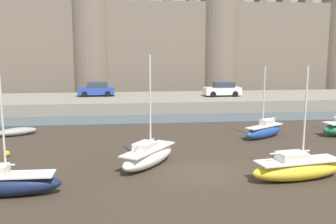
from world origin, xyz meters
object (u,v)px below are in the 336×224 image
at_px(rowboat_foreground_left, 17,131).
at_px(car_quay_centre_west, 97,89).
at_px(sailboat_foreground_right, 264,130).
at_px(car_quay_west, 223,89).
at_px(sailboat_foreground_centre, 297,168).
at_px(mooring_buoy_near_channel, 7,154).
at_px(sailboat_near_channel_left, 148,156).
at_px(sailboat_midflat_right, 0,183).

height_order(rowboat_foreground_left, car_quay_centre_west, car_quay_centre_west).
relative_size(sailboat_foreground_right, car_quay_west, 1.31).
xyz_separation_m(sailboat_foreground_centre, mooring_buoy_near_channel, (-16.30, 6.17, -0.43)).
bearing_deg(sailboat_near_channel_left, car_quay_west, 65.57).
relative_size(sailboat_foreground_centre, rowboat_foreground_left, 1.87).
xyz_separation_m(sailboat_midflat_right, rowboat_foreground_left, (-2.62, 12.94, -0.29)).
bearing_deg(sailboat_midflat_right, car_quay_west, 56.34).
distance_m(sailboat_foreground_right, mooring_buoy_near_channel, 18.20).
relative_size(sailboat_foreground_centre, sailboat_foreground_right, 1.09).
distance_m(sailboat_near_channel_left, rowboat_foreground_left, 13.31).
bearing_deg(sailboat_foreground_centre, mooring_buoy_near_channel, 159.26).
bearing_deg(sailboat_foreground_centre, sailboat_near_channel_left, 157.33).
relative_size(rowboat_foreground_left, car_quay_west, 0.76).
relative_size(sailboat_foreground_right, mooring_buoy_near_channel, 14.04).
relative_size(sailboat_near_channel_left, rowboat_foreground_left, 2.03).
xyz_separation_m(sailboat_near_channel_left, rowboat_foreground_left, (-9.70, 9.11, -0.30)).
distance_m(sailboat_near_channel_left, car_quay_west, 23.61).
distance_m(sailboat_near_channel_left, mooring_buoy_near_channel, 9.25).
relative_size(rowboat_foreground_left, car_quay_centre_west, 0.76).
relative_size(sailboat_foreground_right, car_quay_centre_west, 1.31).
bearing_deg(rowboat_foreground_left, mooring_buoy_near_channel, -80.99).
distance_m(mooring_buoy_near_channel, car_quay_west, 26.18).
height_order(sailboat_foreground_right, mooring_buoy_near_channel, sailboat_foreground_right).
relative_size(sailboat_foreground_centre, car_quay_centre_west, 1.42).
bearing_deg(sailboat_midflat_right, sailboat_near_channel_left, 28.36).
relative_size(sailboat_near_channel_left, mooring_buoy_near_channel, 16.59).
relative_size(sailboat_midflat_right, mooring_buoy_near_channel, 14.54).
xyz_separation_m(sailboat_midflat_right, car_quay_centre_west, (2.61, 26.91, 1.46)).
height_order(sailboat_near_channel_left, car_quay_west, sailboat_near_channel_left).
bearing_deg(sailboat_foreground_centre, sailboat_foreground_right, 80.20).
distance_m(sailboat_midflat_right, car_quay_centre_west, 27.08).
height_order(sailboat_midflat_right, car_quay_centre_west, sailboat_midflat_right).
height_order(sailboat_foreground_centre, car_quay_west, sailboat_foreground_centre).
xyz_separation_m(mooring_buoy_near_channel, car_quay_west, (18.49, 18.44, 1.87)).
bearing_deg(mooring_buoy_near_channel, sailboat_foreground_right, 10.08).
bearing_deg(sailboat_foreground_right, sailboat_midflat_right, -148.35).
distance_m(sailboat_foreground_centre, car_quay_centre_west, 28.91).
xyz_separation_m(sailboat_foreground_centre, sailboat_foreground_right, (1.62, 9.36, -0.03)).
bearing_deg(sailboat_foreground_centre, sailboat_midflat_right, -177.39).
relative_size(sailboat_foreground_right, sailboat_midflat_right, 0.97).
distance_m(sailboat_near_channel_left, sailboat_midflat_right, 8.05).
distance_m(sailboat_foreground_centre, mooring_buoy_near_channel, 17.43).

